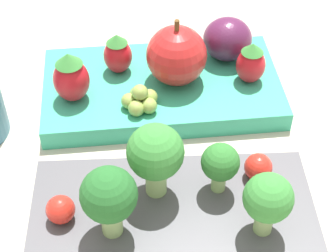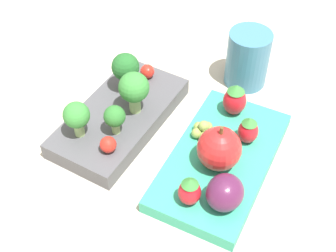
% 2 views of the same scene
% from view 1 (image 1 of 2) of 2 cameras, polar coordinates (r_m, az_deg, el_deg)
% --- Properties ---
extents(ground_plane, '(4.00, 4.00, 0.00)m').
position_cam_1_polar(ground_plane, '(0.48, -0.91, -3.30)').
color(ground_plane, '#BCB29E').
extents(bento_box_savoury, '(0.22, 0.12, 0.03)m').
position_cam_1_polar(bento_box_savoury, '(0.43, 0.51, -9.54)').
color(bento_box_savoury, '#4C4C51').
rests_on(bento_box_savoury, ground_plane).
extents(bento_box_fruit, '(0.24, 0.15, 0.02)m').
position_cam_1_polar(bento_box_fruit, '(0.54, -0.40, 3.85)').
color(bento_box_fruit, '#33A87F').
rests_on(bento_box_fruit, ground_plane).
extents(broccoli_floret_0, '(0.03, 0.03, 0.04)m').
position_cam_1_polar(broccoli_floret_0, '(0.41, 5.33, -3.83)').
color(broccoli_floret_0, '#93B770').
rests_on(broccoli_floret_0, bento_box_savoury).
extents(broccoli_floret_1, '(0.04, 0.04, 0.06)m').
position_cam_1_polar(broccoli_floret_1, '(0.38, -6.02, -7.17)').
color(broccoli_floret_1, '#93B770').
rests_on(broccoli_floret_1, bento_box_savoury).
extents(broccoli_floret_2, '(0.04, 0.04, 0.06)m').
position_cam_1_polar(broccoli_floret_2, '(0.40, -1.77, -2.88)').
color(broccoli_floret_2, '#93B770').
rests_on(broccoli_floret_2, bento_box_savoury).
extents(broccoli_floret_3, '(0.03, 0.03, 0.05)m').
position_cam_1_polar(broccoli_floret_3, '(0.39, 10.12, -7.39)').
color(broccoli_floret_3, '#93B770').
rests_on(broccoli_floret_3, bento_box_savoury).
extents(cherry_tomato_0, '(0.02, 0.02, 0.02)m').
position_cam_1_polar(cherry_tomato_0, '(0.41, -10.86, -8.34)').
color(cherry_tomato_0, red).
rests_on(cherry_tomato_0, bento_box_savoury).
extents(cherry_tomato_1, '(0.02, 0.02, 0.02)m').
position_cam_1_polar(cherry_tomato_1, '(0.43, 9.15, -4.16)').
color(cherry_tomato_1, red).
rests_on(cherry_tomato_1, bento_box_savoury).
extents(apple, '(0.06, 0.06, 0.07)m').
position_cam_1_polar(apple, '(0.51, 0.87, 7.18)').
color(apple, red).
rests_on(apple, bento_box_fruit).
extents(strawberry_0, '(0.03, 0.03, 0.05)m').
position_cam_1_polar(strawberry_0, '(0.50, -9.83, 4.90)').
color(strawberry_0, red).
rests_on(strawberry_0, bento_box_fruit).
extents(strawberry_1, '(0.03, 0.03, 0.04)m').
position_cam_1_polar(strawberry_1, '(0.52, 8.42, 6.35)').
color(strawberry_1, red).
rests_on(strawberry_1, bento_box_fruit).
extents(strawberry_2, '(0.03, 0.03, 0.04)m').
position_cam_1_polar(strawberry_2, '(0.53, -5.13, 7.33)').
color(strawberry_2, red).
rests_on(strawberry_2, bento_box_fruit).
extents(plum, '(0.05, 0.04, 0.04)m').
position_cam_1_polar(plum, '(0.55, 6.06, 8.78)').
color(plum, '#511E42').
rests_on(plum, bento_box_fruit).
extents(grape_cluster, '(0.03, 0.03, 0.02)m').
position_cam_1_polar(grape_cluster, '(0.50, -2.83, 2.68)').
color(grape_cluster, '#8EA84C').
rests_on(grape_cluster, bento_box_fruit).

